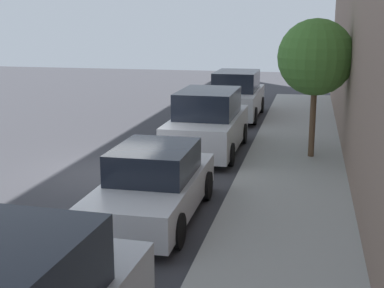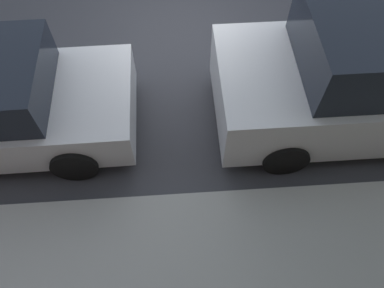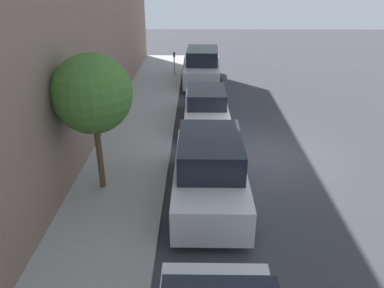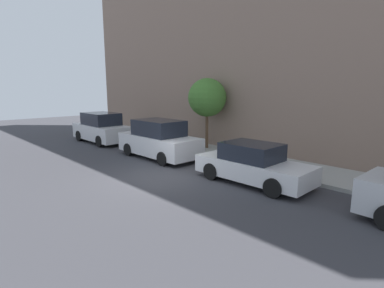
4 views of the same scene
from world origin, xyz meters
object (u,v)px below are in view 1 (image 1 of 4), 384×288
object	(u,v)px
parked_sedan_second	(154,185)
parked_suv_third	(208,123)
street_tree	(316,58)
parked_suv_fourth	(236,96)

from	to	relation	value
parked_sedan_second	parked_suv_third	world-z (taller)	parked_suv_third
parked_sedan_second	street_tree	size ratio (longest dim) A/B	1.13
parked_sedan_second	parked_suv_fourth	xyz separation A→B (m)	(0.04, 12.21, 0.21)
parked_sedan_second	street_tree	bearing A→B (deg)	59.51
parked_suv_third	parked_suv_fourth	world-z (taller)	same
parked_suv_third	parked_suv_fourth	xyz separation A→B (m)	(0.02, 6.32, -0.00)
parked_suv_third	parked_suv_fourth	distance (m)	6.32
parked_suv_third	street_tree	world-z (taller)	street_tree
parked_suv_fourth	street_tree	bearing A→B (deg)	-64.63
parked_suv_third	parked_sedan_second	bearing A→B (deg)	-90.24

